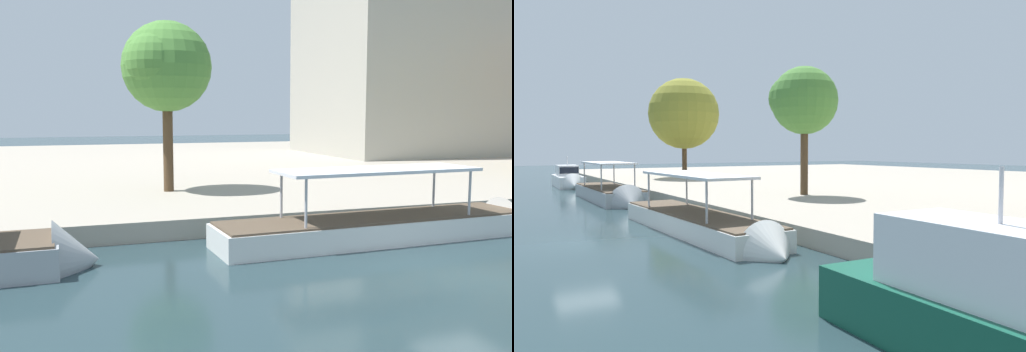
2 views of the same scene
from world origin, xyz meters
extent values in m
plane|color=#23383D|center=(0.00, 0.00, 0.00)|extent=(220.00, 220.00, 0.00)
cube|color=#A39989|center=(0.00, 34.97, 0.41)|extent=(120.00, 55.00, 0.82)
cone|color=#9EA3A8|center=(-11.17, 4.80, 0.24)|extent=(1.42, 2.68, 2.67)
cube|color=silver|center=(-0.11, 4.98, 0.17)|extent=(12.95, 3.08, 1.44)
cube|color=brown|center=(-0.11, 4.98, 0.93)|extent=(12.69, 2.94, 0.08)
cylinder|color=#B2B2B7|center=(3.39, 6.16, 1.83)|extent=(0.10, 0.10, 1.73)
cylinder|color=#B2B2B7|center=(3.46, 4.03, 1.83)|extent=(0.10, 0.10, 1.73)
cylinder|color=#B2B2B7|center=(-3.68, 5.93, 1.83)|extent=(0.10, 0.10, 1.73)
cylinder|color=#B2B2B7|center=(-3.61, 3.80, 1.83)|extent=(0.10, 0.10, 1.73)
cube|color=silver|center=(-0.11, 4.98, 2.76)|extent=(8.06, 2.71, 0.12)
cylinder|color=#4C3823|center=(-6.29, 15.57, 3.20)|extent=(0.53, 0.53, 4.77)
sphere|color=#4C8438|center=(-6.29, 15.57, 7.34)|extent=(4.68, 4.68, 4.68)
sphere|color=#4C8438|center=(-6.34, 15.21, 7.39)|extent=(2.35, 2.35, 2.35)
sphere|color=#4C8438|center=(-6.91, 14.90, 7.49)|extent=(3.20, 3.20, 3.20)
camera|label=1|loc=(-11.33, -13.31, 4.91)|focal=38.60mm
camera|label=2|loc=(21.62, -3.78, 3.97)|focal=34.29mm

